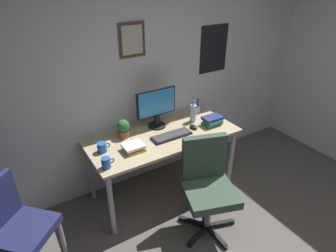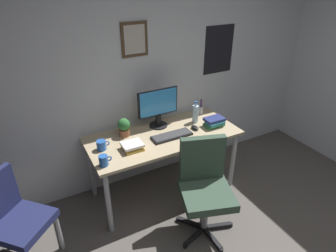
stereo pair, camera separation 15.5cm
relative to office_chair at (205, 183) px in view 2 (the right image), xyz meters
name	(u,v)px [view 2 (the right image)]	position (x,y,z in m)	size (l,w,h in m)	color
wall_back	(159,69)	(0.09, 1.09, 0.77)	(4.40, 0.10, 2.60)	silver
desk	(164,141)	(-0.09, 0.65, 0.14)	(1.59, 0.72, 0.74)	tan
office_chair	(205,183)	(0.00, 0.00, 0.00)	(0.58, 0.60, 0.95)	#334738
side_chair	(13,216)	(-1.59, 0.42, -0.03)	(0.59, 0.59, 0.88)	#1E234C
monitor	(158,106)	(-0.05, 0.85, 0.45)	(0.46, 0.20, 0.43)	black
keyboard	(172,136)	(-0.03, 0.57, 0.23)	(0.43, 0.15, 0.03)	black
computer_mouse	(195,128)	(0.27, 0.60, 0.23)	(0.06, 0.11, 0.04)	black
water_bottle	(195,114)	(0.36, 0.74, 0.32)	(0.07, 0.07, 0.25)	silver
coffee_mug_near	(104,161)	(-0.80, 0.42, 0.26)	(0.12, 0.08, 0.10)	#2659B2
coffee_mug_far	(102,145)	(-0.74, 0.68, 0.26)	(0.13, 0.09, 0.09)	#2659B2
potted_plant	(124,127)	(-0.46, 0.83, 0.32)	(0.13, 0.13, 0.19)	brown
pen_cup	(201,109)	(0.54, 0.89, 0.27)	(0.07, 0.07, 0.20)	#9EA0A5
book_stack_left	(214,122)	(0.49, 0.55, 0.26)	(0.22, 0.15, 0.10)	#33723F
book_stack_right	(133,146)	(-0.48, 0.55, 0.25)	(0.20, 0.17, 0.07)	gold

